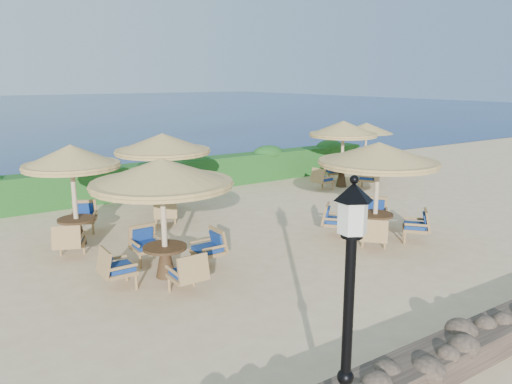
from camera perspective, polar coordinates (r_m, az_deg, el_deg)
name	(u,v)px	position (r m, az deg, el deg)	size (l,w,h in m)	color
ground	(299,238)	(13.78, 4.94, -5.31)	(120.00, 120.00, 0.00)	beige
hedge	(184,175)	(19.59, -8.24, 1.89)	(18.00, 0.90, 1.20)	#184B18
lamp_post	(347,347)	(5.54, 10.33, -17.02)	(0.44, 0.44, 3.31)	black
extra_parasol	(366,128)	(22.31, 12.51, 7.13)	(2.30, 2.30, 2.41)	beige
cafe_set_0	(163,194)	(10.81, -10.63, -0.20)	(3.06, 3.06, 2.65)	beige
cafe_set_1	(378,170)	(13.65, 13.74, 2.49)	(3.20, 3.20, 2.65)	beige
cafe_set_2	(72,172)	(13.62, -20.26, 2.13)	(2.46, 2.84, 2.65)	beige
cafe_set_3	(163,153)	(15.61, -10.58, 4.35)	(2.94, 2.94, 2.65)	beige
cafe_set_4	(343,140)	(20.20, 9.90, 5.87)	(2.78, 2.77, 2.65)	beige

